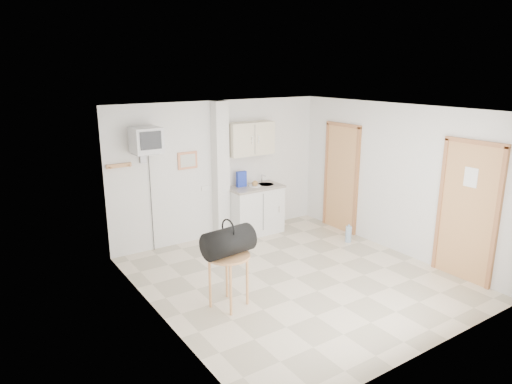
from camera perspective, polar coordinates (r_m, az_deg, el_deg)
ground at (r=6.99m, az=4.94°, el=-10.65°), size 4.50×4.50×0.00m
room_envelope at (r=6.69m, az=6.38°, el=2.11°), size 4.24×4.54×2.55m
kitchenette at (r=8.55m, az=-0.29°, el=0.03°), size 1.03×0.58×2.10m
crt_television at (r=7.43m, az=-13.59°, el=6.23°), size 0.44×0.45×2.15m
round_table at (r=5.97m, az=-3.47°, el=-8.83°), size 0.57×0.57×0.72m
duffel_bag at (r=5.85m, az=-3.47°, el=-6.20°), size 0.69×0.43×0.49m
water_bottle at (r=8.43m, az=11.48°, el=-5.18°), size 0.11×0.11×0.33m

